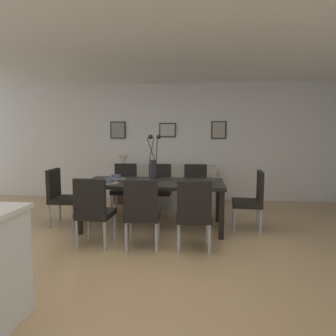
{
  "coord_description": "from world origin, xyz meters",
  "views": [
    {
      "loc": [
        0.64,
        -3.61,
        1.48
      ],
      "look_at": [
        0.12,
        1.36,
        0.92
      ],
      "focal_mm": 32.25,
      "sensor_mm": 36.0,
      "label": 1
    }
  ],
  "objects_px": {
    "dining_table": "(153,186)",
    "table_lamp": "(123,162)",
    "framed_picture_center": "(168,130)",
    "dining_chair_head_west": "(61,194)",
    "framed_picture_left": "(118,130)",
    "dining_chair_mid_right": "(195,187)",
    "dining_chair_far_right": "(159,186)",
    "dining_chair_near_right": "(125,186)",
    "dining_chair_near_left": "(93,209)",
    "dining_chair_head_east": "(252,198)",
    "bowl_near_right": "(116,176)",
    "potted_plant": "(85,194)",
    "side_table": "(124,191)",
    "dining_chair_far_left": "(142,210)",
    "centerpiece_vase": "(153,164)",
    "bowl_near_left": "(108,181)",
    "sofa": "(173,191)",
    "dining_chair_mid_left": "(194,212)",
    "framed_picture_right": "(219,130)"
  },
  "relations": [
    {
      "from": "dining_chair_mid_left",
      "to": "centerpiece_vase",
      "type": "relative_size",
      "value": 1.25
    },
    {
      "from": "side_table",
      "to": "framed_picture_center",
      "type": "xyz_separation_m",
      "value": [
        0.9,
        0.49,
        1.31
      ]
    },
    {
      "from": "dining_table",
      "to": "bowl_near_right",
      "type": "distance_m",
      "value": 0.7
    },
    {
      "from": "dining_table",
      "to": "potted_plant",
      "type": "relative_size",
      "value": 3.28
    },
    {
      "from": "dining_chair_near_right",
      "to": "dining_chair_far_right",
      "type": "bearing_deg",
      "value": 0.17
    },
    {
      "from": "dining_chair_mid_right",
      "to": "framed_picture_right",
      "type": "height_order",
      "value": "framed_picture_right"
    },
    {
      "from": "dining_chair_mid_left",
      "to": "centerpiece_vase",
      "type": "height_order",
      "value": "centerpiece_vase"
    },
    {
      "from": "dining_table",
      "to": "framed_picture_left",
      "type": "relative_size",
      "value": 5.67
    },
    {
      "from": "dining_chair_near_right",
      "to": "bowl_near_right",
      "type": "relative_size",
      "value": 5.41
    },
    {
      "from": "dining_table",
      "to": "centerpiece_vase",
      "type": "distance_m",
      "value": 0.35
    },
    {
      "from": "dining_chair_head_west",
      "to": "bowl_near_left",
      "type": "relative_size",
      "value": 5.41
    },
    {
      "from": "sofa",
      "to": "dining_chair_near_left",
      "type": "bearing_deg",
      "value": -107.66
    },
    {
      "from": "sofa",
      "to": "dining_chair_mid_left",
      "type": "bearing_deg",
      "value": -79.1
    },
    {
      "from": "dining_chair_head_west",
      "to": "framed_picture_left",
      "type": "xyz_separation_m",
      "value": [
        0.38,
        2.17,
        1.06
      ]
    },
    {
      "from": "dining_table",
      "to": "dining_chair_head_west",
      "type": "distance_m",
      "value": 1.53
    },
    {
      "from": "dining_chair_mid_left",
      "to": "dining_chair_near_right",
      "type": "bearing_deg",
      "value": 126.75
    },
    {
      "from": "dining_chair_head_east",
      "to": "dining_chair_near_left",
      "type": "bearing_deg",
      "value": -157.28
    },
    {
      "from": "dining_chair_head_east",
      "to": "dining_chair_head_west",
      "type": "bearing_deg",
      "value": -179.29
    },
    {
      "from": "centerpiece_vase",
      "to": "dining_chair_head_west",
      "type": "bearing_deg",
      "value": -179.29
    },
    {
      "from": "dining_chair_head_west",
      "to": "sofa",
      "type": "xyz_separation_m",
      "value": [
        1.68,
        1.69,
        -0.23
      ]
    },
    {
      "from": "side_table",
      "to": "centerpiece_vase",
      "type": "bearing_deg",
      "value": -61.45
    },
    {
      "from": "side_table",
      "to": "table_lamp",
      "type": "xyz_separation_m",
      "value": [
        -0.0,
        0.0,
        0.63
      ]
    },
    {
      "from": "dining_chair_near_right",
      "to": "side_table",
      "type": "height_order",
      "value": "dining_chair_near_right"
    },
    {
      "from": "dining_chair_near_left",
      "to": "dining_chair_near_right",
      "type": "bearing_deg",
      "value": 90.91
    },
    {
      "from": "dining_chair_mid_right",
      "to": "side_table",
      "type": "relative_size",
      "value": 1.77
    },
    {
      "from": "dining_chair_mid_right",
      "to": "dining_chair_head_west",
      "type": "height_order",
      "value": "same"
    },
    {
      "from": "dining_chair_mid_right",
      "to": "framed_picture_left",
      "type": "xyz_separation_m",
      "value": [
        -1.78,
        1.27,
        1.06
      ]
    },
    {
      "from": "dining_chair_near_right",
      "to": "dining_chair_head_west",
      "type": "relative_size",
      "value": 1.0
    },
    {
      "from": "dining_table",
      "to": "dining_chair_far_right",
      "type": "relative_size",
      "value": 2.39
    },
    {
      "from": "dining_chair_near_left",
      "to": "dining_chair_head_west",
      "type": "relative_size",
      "value": 1.0
    },
    {
      "from": "framed_picture_center",
      "to": "framed_picture_left",
      "type": "bearing_deg",
      "value": -180.0
    },
    {
      "from": "dining_chair_far_left",
      "to": "framed_picture_center",
      "type": "distance_m",
      "value": 3.24
    },
    {
      "from": "bowl_near_right",
      "to": "dining_chair_near_left",
      "type": "bearing_deg",
      "value": -89.77
    },
    {
      "from": "dining_chair_mid_right",
      "to": "dining_chair_head_west",
      "type": "xyz_separation_m",
      "value": [
        -2.17,
        -0.9,
        0.0
      ]
    },
    {
      "from": "bowl_near_right",
      "to": "framed_picture_left",
      "type": "distance_m",
      "value": 2.14
    },
    {
      "from": "dining_table",
      "to": "framed_picture_center",
      "type": "height_order",
      "value": "framed_picture_center"
    },
    {
      "from": "dining_chair_mid_right",
      "to": "bowl_near_right",
      "type": "relative_size",
      "value": 5.41
    },
    {
      "from": "table_lamp",
      "to": "centerpiece_vase",
      "type": "bearing_deg",
      "value": -61.45
    },
    {
      "from": "dining_table",
      "to": "table_lamp",
      "type": "bearing_deg",
      "value": 118.51
    },
    {
      "from": "dining_chair_mid_right",
      "to": "dining_chair_far_right",
      "type": "bearing_deg",
      "value": 179.72
    },
    {
      "from": "dining_chair_near_right",
      "to": "framed_picture_center",
      "type": "bearing_deg",
      "value": 61.62
    },
    {
      "from": "dining_chair_mid_right",
      "to": "sofa",
      "type": "distance_m",
      "value": 0.95
    },
    {
      "from": "side_table",
      "to": "framed_picture_center",
      "type": "relative_size",
      "value": 1.4
    },
    {
      "from": "dining_chair_head_east",
      "to": "framed_picture_center",
      "type": "bearing_deg",
      "value": 125.75
    },
    {
      "from": "dining_chair_far_right",
      "to": "dining_chair_near_left",
      "type": "bearing_deg",
      "value": -109.63
    },
    {
      "from": "dining_chair_mid_right",
      "to": "centerpiece_vase",
      "type": "height_order",
      "value": "centerpiece_vase"
    },
    {
      "from": "dining_chair_far_right",
      "to": "potted_plant",
      "type": "xyz_separation_m",
      "value": [
        -1.37,
        -0.18,
        -0.14
      ]
    },
    {
      "from": "dining_chair_far_right",
      "to": "potted_plant",
      "type": "height_order",
      "value": "dining_chair_far_right"
    },
    {
      "from": "dining_table",
      "to": "framed_picture_center",
      "type": "distance_m",
      "value": 2.33
    },
    {
      "from": "potted_plant",
      "to": "dining_chair_head_west",
      "type": "bearing_deg",
      "value": -100.29
    }
  ]
}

